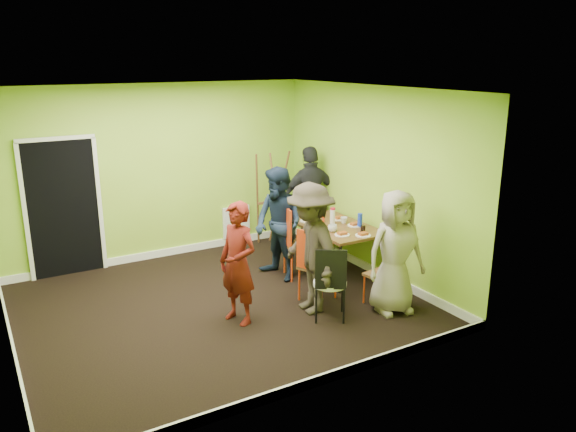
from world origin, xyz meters
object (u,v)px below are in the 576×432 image
Objects in this scene: chair_front_end at (386,270)px; person_back_end at (311,200)px; person_front_end at (395,252)px; thermos at (333,217)px; person_standing at (238,263)px; orange_bottle at (324,219)px; person_left_far at (279,224)px; chair_left_near at (314,261)px; dining_table at (335,229)px; chair_bentwood at (330,280)px; person_left_near at (310,249)px; easel at (271,200)px; chair_left_far at (294,238)px; chair_back_end at (314,210)px; blue_bottle at (360,220)px.

chair_front_end is 0.49× the size of person_back_end.
chair_front_end is at bearing 95.98° from person_front_end.
person_front_end reaches higher than thermos.
person_standing is (-1.96, -0.82, -0.10)m from thermos.
person_standing reaches higher than orange_bottle.
orange_bottle is 2.15m from person_standing.
person_front_end reaches higher than chair_front_end.
chair_left_near is at bearing -10.57° from person_left_far.
thermos is 0.14× the size of person_front_end.
person_standing reaches higher than dining_table.
person_standing is at bearing -158.96° from dining_table.
chair_bentwood is 0.60× the size of person_front_end.
chair_bentwood is 0.48m from person_left_near.
easel reaches higher than person_standing.
person_front_end is (-0.12, -1.56, -0.06)m from thermos.
thermos is at bearing 97.64° from dining_table.
orange_bottle is (0.05, 1.55, 0.30)m from chair_front_end.
person_back_end is at bearing 77.81° from dining_table.
person_front_end is (0.50, -1.65, 0.20)m from chair_left_far.
chair_front_end reaches higher than dining_table.
person_standing is at bearing -59.38° from person_left_far.
chair_left_near is at bearing 131.84° from chair_front_end.
person_front_end is (0.86, -0.19, 0.27)m from chair_bentwood.
dining_table is 1.54× the size of chair_bentwood.
thermos is (0.62, -0.09, 0.25)m from chair_left_far.
thermos is at bearing 81.55° from chair_back_end.
dining_table is 1.34m from chair_front_end.
chair_bentwood is 0.92m from person_front_end.
dining_table is at bearing 89.44° from person_back_end.
person_back_end reaches higher than chair_bentwood.
person_back_end reaches higher than blue_bottle.
person_front_end reaches higher than chair_left_far.
person_left_far is (0.00, 0.96, 0.26)m from chair_left_near.
person_left_far is 1.87m from person_front_end.
chair_front_end is (-0.32, -2.24, -0.25)m from chair_back_end.
person_left_near is (-1.31, -0.69, -0.01)m from blue_bottle.
person_back_end is (-0.04, 1.29, 0.04)m from blue_bottle.
blue_bottle reaches higher than dining_table.
person_front_end is at bearing -94.30° from thermos.
person_back_end reaches higher than thermos.
easel reaches higher than chair_back_end.
chair_front_end is 1.07m from person_left_near.
person_standing is at bearing 50.86° from person_back_end.
person_left_far reaches higher than person_standing.
chair_bentwood is 0.59× the size of easel.
chair_bentwood is at bearing 169.46° from chair_front_end.
person_left_near reaches higher than easel.
chair_left_far is 0.65× the size of person_left_far.
chair_back_end is at bearing 75.70° from thermos.
orange_bottle is 0.06× the size of person_standing.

